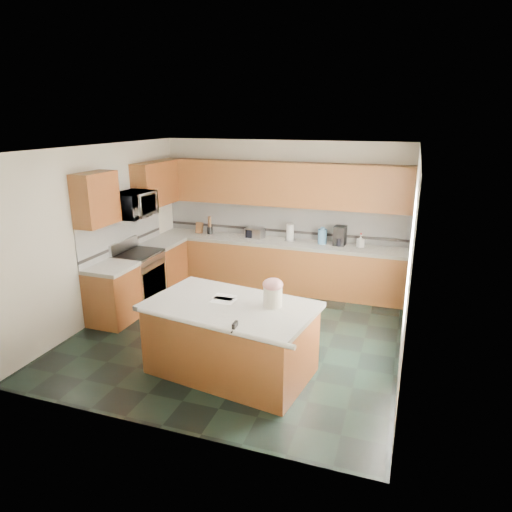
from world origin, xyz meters
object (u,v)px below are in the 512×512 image
at_px(soap_bottle_island, 271,294).
at_px(knife_block, 199,228).
at_px(island_top, 230,306).
at_px(coffee_maker, 340,236).
at_px(toaster_oven, 255,233).
at_px(island_base, 231,340).
at_px(treat_jar, 273,297).

bearing_deg(soap_bottle_island, knife_block, 148.21).
distance_m(island_top, knife_block, 3.60).
bearing_deg(coffee_maker, island_top, -100.93).
relative_size(island_top, toaster_oven, 6.14).
height_order(island_base, island_top, island_top).
bearing_deg(knife_block, coffee_maker, -2.65).
bearing_deg(treat_jar, coffee_maker, 66.94).
relative_size(treat_jar, toaster_oven, 0.72).
relative_size(island_base, treat_jar, 8.11).
height_order(soap_bottle_island, coffee_maker, coffee_maker).
xyz_separation_m(toaster_oven, coffee_maker, (1.58, 0.03, 0.08)).
distance_m(island_base, treat_jar, 0.80).
relative_size(island_top, knife_block, 9.42).
xyz_separation_m(island_base, coffee_maker, (0.83, 3.10, 0.66)).
xyz_separation_m(soap_bottle_island, knife_block, (-2.37, 2.98, -0.05)).
relative_size(island_top, coffee_maker, 5.93).
relative_size(island_base, soap_bottle_island, 5.93).
height_order(island_top, toaster_oven, toaster_oven).
bearing_deg(island_base, island_top, 0.00).
xyz_separation_m(island_top, treat_jar, (0.50, 0.11, 0.15)).
distance_m(island_base, toaster_oven, 3.21).
xyz_separation_m(island_top, knife_block, (-1.89, 3.07, 0.14)).
bearing_deg(toaster_oven, knife_block, -173.41).
relative_size(island_base, toaster_oven, 5.83).
distance_m(island_top, coffee_maker, 3.22).
relative_size(island_base, island_top, 0.95).
xyz_separation_m(knife_block, toaster_oven, (1.14, 0.00, -0.01)).
distance_m(soap_bottle_island, coffee_maker, 3.03).
distance_m(island_base, island_top, 0.46).
bearing_deg(soap_bottle_island, coffee_maker, 103.12).
bearing_deg(coffee_maker, knife_block, -175.25).
distance_m(treat_jar, coffee_maker, 3.01).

